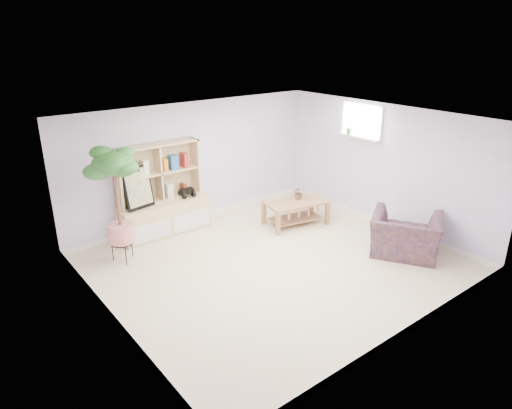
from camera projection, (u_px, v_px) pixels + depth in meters
floor at (274, 263)px, 7.67m from camera, size 5.50×5.00×0.01m
ceiling at (277, 121)px, 6.81m from camera, size 5.50×5.00×0.01m
walls at (275, 196)px, 7.24m from camera, size 5.51×5.01×2.40m
baseboard at (274, 261)px, 7.65m from camera, size 5.50×5.00×0.10m
window at (362, 121)px, 8.96m from camera, size 0.10×0.98×0.68m
window_sill at (359, 137)px, 9.04m from camera, size 0.14×1.00×0.04m
storage_unit at (162, 191)px, 8.51m from camera, size 1.73×0.59×1.73m
poster at (138, 188)px, 8.14m from camera, size 0.56×0.22×0.76m
toy_truck at (187, 192)px, 8.79m from camera, size 0.37×0.26×0.19m
coffee_table at (296, 213)px, 9.12m from camera, size 1.31×0.89×0.49m
table_plant at (299, 193)px, 9.10m from camera, size 0.32×0.31×0.27m
floor_tree at (118, 207)px, 7.39m from camera, size 0.93×0.93×1.98m
armchair at (406, 232)px, 7.82m from camera, size 1.44×1.49×0.84m
sill_plant at (350, 127)px, 9.17m from camera, size 0.15×0.13×0.27m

